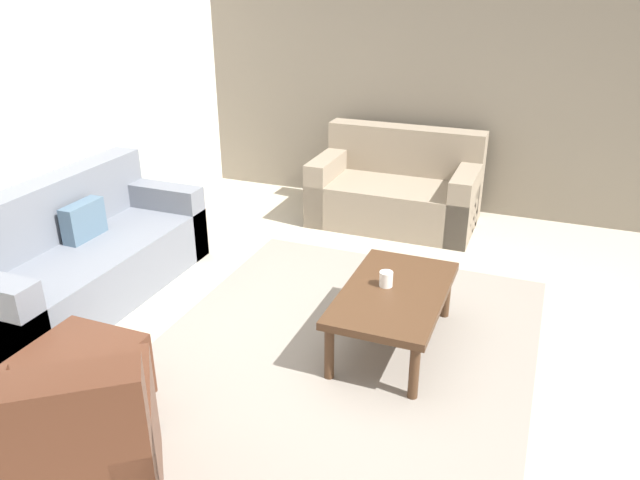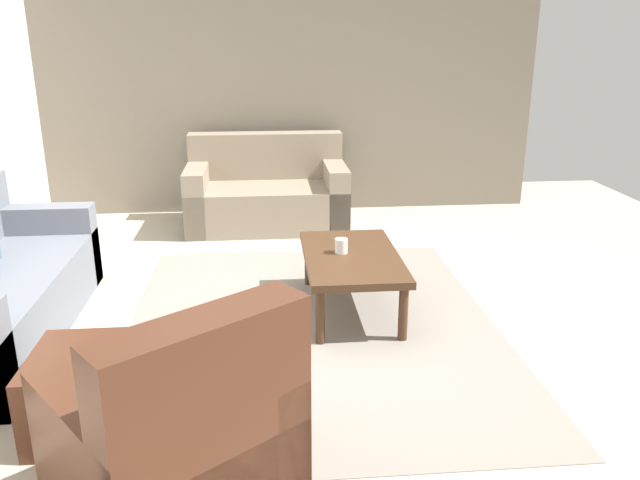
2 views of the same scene
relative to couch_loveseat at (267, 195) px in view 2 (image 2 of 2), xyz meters
name	(u,v)px [view 2 (image 2 of 2)]	position (x,y,z in m)	size (l,w,h in m)	color
ground_plane	(313,326)	(-2.44, -0.26, -0.30)	(8.00, 8.00, 0.00)	#B2A893
stone_feature_panel	(289,78)	(0.56, -0.26, 1.10)	(0.12, 5.20, 2.80)	slate
area_rug	(313,326)	(-2.44, -0.26, -0.29)	(3.05, 2.41, 0.01)	gray
couch_loveseat	(267,195)	(0.00, 0.00, 0.00)	(0.91, 1.55, 0.88)	gray
armchair_leather	(180,451)	(-4.12, 0.39, 0.01)	(1.12, 1.12, 0.95)	#4C2819
ottoman	(93,390)	(-3.46, 0.89, -0.10)	(0.56, 0.56, 0.40)	#4C2819
coffee_table	(352,261)	(-2.19, -0.55, 0.06)	(1.10, 0.64, 0.41)	#472D1C
cup	(341,246)	(-2.15, -0.48, 0.16)	(0.09, 0.09, 0.10)	white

